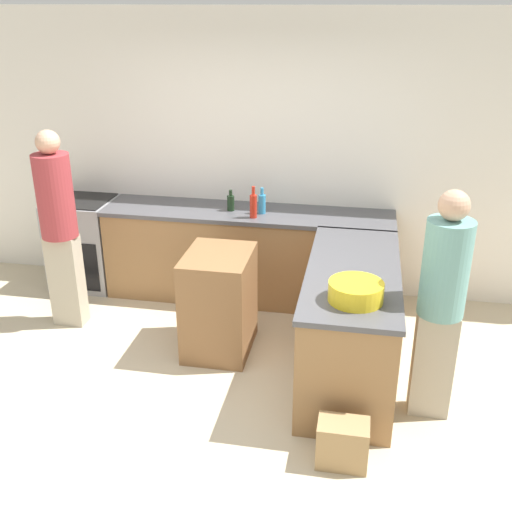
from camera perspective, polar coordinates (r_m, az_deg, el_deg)
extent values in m
plane|color=beige|center=(4.56, -5.30, -13.79)|extent=(14.00, 14.00, 0.00)
cube|color=white|center=(5.86, -0.20, 9.51)|extent=(8.00, 0.06, 2.70)
cube|color=olive|center=(5.85, -0.79, -0.05)|extent=(2.74, 0.60, 0.86)
cube|color=#4C4C51|center=(5.69, -0.82, 4.12)|extent=(2.77, 0.63, 0.04)
cube|color=olive|center=(4.71, 8.92, -6.41)|extent=(0.66, 1.71, 0.86)
cube|color=#4C4C51|center=(4.51, 9.27, -1.44)|extent=(0.69, 1.74, 0.04)
cube|color=#99999E|center=(6.38, -15.96, 1.23)|extent=(0.63, 0.60, 0.90)
cube|color=black|center=(6.18, -17.02, -0.96)|extent=(0.53, 0.01, 0.50)
cube|color=black|center=(6.23, -16.42, 5.12)|extent=(0.58, 0.55, 0.01)
cube|color=brown|center=(4.97, -3.54, -4.44)|extent=(0.53, 0.66, 0.87)
cylinder|color=yellow|center=(4.01, 9.49, -3.36)|extent=(0.37, 0.37, 0.13)
cylinder|color=red|center=(5.47, -0.26, 4.74)|extent=(0.07, 0.07, 0.21)
cylinder|color=red|center=(5.43, -0.26, 6.23)|extent=(0.03, 0.03, 0.08)
cylinder|color=black|center=(5.68, -2.42, 5.06)|extent=(0.07, 0.07, 0.15)
cylinder|color=black|center=(5.65, -2.44, 6.03)|extent=(0.03, 0.03, 0.06)
cylinder|color=#338CBF|center=(5.59, 0.57, 4.96)|extent=(0.07, 0.07, 0.18)
cylinder|color=#338CBF|center=(5.55, 0.58, 6.17)|extent=(0.03, 0.03, 0.07)
cube|color=#ADA38E|center=(5.63, -17.59, -2.22)|extent=(0.28, 0.17, 0.85)
cylinder|color=#993338|center=(5.35, -18.59, 5.42)|extent=(0.31, 0.31, 0.72)
sphere|color=tan|center=(5.24, -19.23, 10.21)|extent=(0.20, 0.20, 0.20)
cube|color=#ADA38E|center=(4.42, 16.46, -9.81)|extent=(0.28, 0.17, 0.80)
cylinder|color=#6BA39E|center=(4.08, 17.60, -1.14)|extent=(0.31, 0.31, 0.66)
sphere|color=tan|center=(3.93, 18.35, 4.60)|extent=(0.20, 0.20, 0.20)
cube|color=#A88456|center=(4.00, 8.24, -17.24)|extent=(0.32, 0.21, 0.31)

